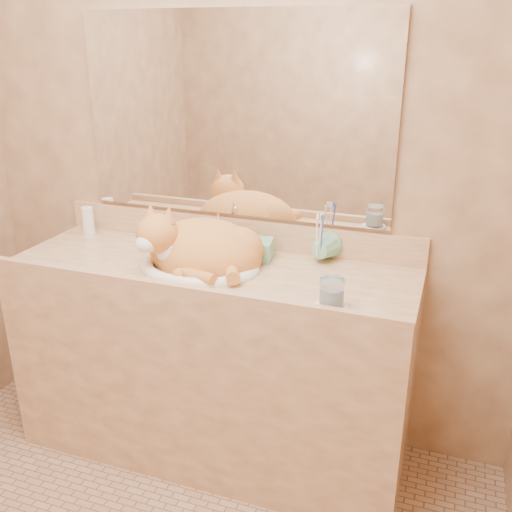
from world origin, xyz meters
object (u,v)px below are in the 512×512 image
(sink_basin, at_px, (199,250))
(water_glass, at_px, (332,292))
(soap_dispenser, at_px, (260,243))
(toothbrush_cup, at_px, (319,252))
(vanity_counter, at_px, (213,361))
(cat, at_px, (198,245))

(sink_basin, bearing_deg, water_glass, -32.15)
(soap_dispenser, distance_m, water_glass, 0.46)
(toothbrush_cup, height_order, water_glass, same)
(sink_basin, height_order, water_glass, sink_basin)
(vanity_counter, bearing_deg, sink_basin, -147.62)
(vanity_counter, height_order, sink_basin, sink_basin)
(soap_dispenser, bearing_deg, water_glass, -48.47)
(vanity_counter, distance_m, sink_basin, 0.50)
(cat, bearing_deg, sink_basin, -51.19)
(sink_basin, bearing_deg, soap_dispenser, 13.71)
(vanity_counter, relative_size, water_glass, 16.84)
(cat, relative_size, toothbrush_cup, 4.12)
(cat, distance_m, toothbrush_cup, 0.47)
(vanity_counter, height_order, soap_dispenser, soap_dispenser)
(soap_dispenser, bearing_deg, sink_basin, -160.94)
(toothbrush_cup, bearing_deg, cat, -159.96)
(vanity_counter, bearing_deg, water_glass, -20.76)
(sink_basin, relative_size, soap_dispenser, 2.69)
(sink_basin, relative_size, cat, 1.00)
(cat, xyz_separation_m, soap_dispenser, (0.22, 0.09, 0.00))
(vanity_counter, distance_m, toothbrush_cup, 0.64)
(sink_basin, distance_m, toothbrush_cup, 0.46)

